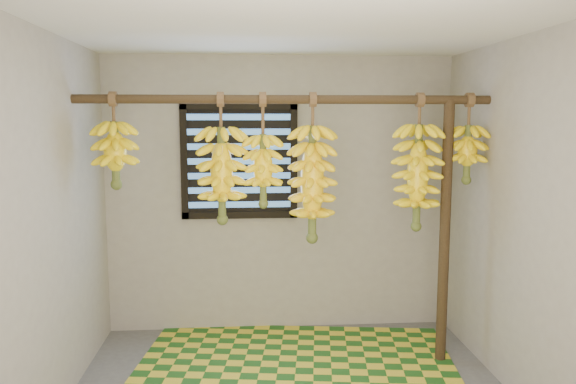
{
  "coord_description": "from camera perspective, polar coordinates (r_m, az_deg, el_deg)",
  "views": [
    {
      "loc": [
        -0.3,
        -3.36,
        1.87
      ],
      "look_at": [
        0.0,
        0.55,
        1.35
      ],
      "focal_mm": 35.0,
      "sensor_mm": 36.0,
      "label": 1
    }
  ],
  "objects": [
    {
      "name": "ceiling",
      "position": [
        3.41,
        0.73,
        16.59
      ],
      "size": [
        3.0,
        3.0,
        0.01
      ],
      "primitive_type": "cube",
      "color": "silver",
      "rests_on": "wall_back"
    },
    {
      "name": "wall_back",
      "position": [
        4.92,
        -0.84,
        -0.28
      ],
      "size": [
        3.0,
        0.01,
        2.4
      ],
      "primitive_type": "cube",
      "color": "gray",
      "rests_on": "floor"
    },
    {
      "name": "wall_left",
      "position": [
        3.63,
        -23.75,
        -3.71
      ],
      "size": [
        0.01,
        3.0,
        2.4
      ],
      "primitive_type": "cube",
      "color": "gray",
      "rests_on": "floor"
    },
    {
      "name": "wall_right",
      "position": [
        3.87,
        23.53,
        -3.05
      ],
      "size": [
        0.01,
        3.0,
        2.4
      ],
      "primitive_type": "cube",
      "color": "gray",
      "rests_on": "floor"
    },
    {
      "name": "window",
      "position": [
        4.85,
        -4.97,
        3.14
      ],
      "size": [
        1.0,
        0.04,
        1.0
      ],
      "color": "black",
      "rests_on": "wall_back"
    },
    {
      "name": "hanging_pole",
      "position": [
        4.07,
        -0.16,
        9.39
      ],
      "size": [
        3.0,
        0.06,
        0.06
      ],
      "primitive_type": "cylinder",
      "rotation": [
        0.0,
        1.57,
        0.0
      ],
      "color": "#3D2E19",
      "rests_on": "wall_left"
    },
    {
      "name": "support_post",
      "position": [
        4.41,
        15.63,
        -4.1
      ],
      "size": [
        0.08,
        0.08,
        2.0
      ],
      "primitive_type": "cylinder",
      "color": "#3D2E19",
      "rests_on": "floor"
    },
    {
      "name": "woven_mat",
      "position": [
        4.31,
        0.74,
        -18.06
      ],
      "size": [
        2.63,
        2.21,
        0.01
      ],
      "primitive_type": "cube",
      "rotation": [
        0.0,
        0.0,
        -0.13
      ],
      "color": "#1C4F17",
      "rests_on": "floor"
    },
    {
      "name": "banana_bunch_a",
      "position": [
        4.17,
        -17.14,
        3.68
      ],
      "size": [
        0.3,
        0.3,
        0.67
      ],
      "color": "brown",
      "rests_on": "hanging_pole"
    },
    {
      "name": "banana_bunch_b",
      "position": [
        4.08,
        -6.75,
        1.73
      ],
      "size": [
        0.34,
        0.34,
        0.94
      ],
      "color": "brown",
      "rests_on": "hanging_pole"
    },
    {
      "name": "banana_bunch_c",
      "position": [
        4.08,
        -2.54,
        2.22
      ],
      "size": [
        0.28,
        0.28,
        0.82
      ],
      "color": "brown",
      "rests_on": "hanging_pole"
    },
    {
      "name": "banana_bunch_d",
      "position": [
        4.11,
        2.49,
        0.85
      ],
      "size": [
        0.32,
        0.32,
        1.08
      ],
      "color": "brown",
      "rests_on": "hanging_pole"
    },
    {
      "name": "banana_bunch_e",
      "position": [
        4.27,
        13.02,
        1.49
      ],
      "size": [
        0.35,
        0.35,
        1.01
      ],
      "color": "brown",
      "rests_on": "hanging_pole"
    },
    {
      "name": "banana_bunch_f",
      "position": [
        4.39,
        17.75,
        3.72
      ],
      "size": [
        0.29,
        0.29,
        0.66
      ],
      "color": "brown",
      "rests_on": "hanging_pole"
    }
  ]
}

